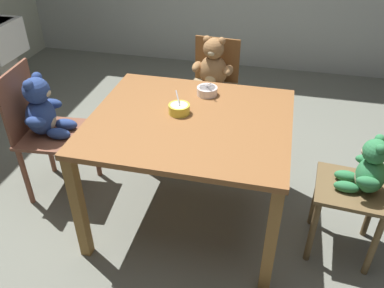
{
  "coord_description": "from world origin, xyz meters",
  "views": [
    {
      "loc": [
        0.45,
        -1.86,
        1.86
      ],
      "look_at": [
        0.0,
        0.05,
        0.53
      ],
      "focal_mm": 37.33,
      "sensor_mm": 36.0,
      "label": 1
    }
  ],
  "objects_px": {
    "teddy_chair_near_left": "(44,117)",
    "porridge_bowl_white_far_center": "(207,91)",
    "teddy_chair_far_center": "(212,77)",
    "teddy_chair_near_right": "(367,178)",
    "porridge_bowl_yellow_center": "(179,109)",
    "dining_table": "(190,133)"
  },
  "relations": [
    {
      "from": "teddy_chair_near_left",
      "to": "porridge_bowl_white_far_center",
      "type": "height_order",
      "value": "teddy_chair_near_left"
    },
    {
      "from": "porridge_bowl_white_far_center",
      "to": "teddy_chair_far_center",
      "type": "bearing_deg",
      "value": 97.27
    },
    {
      "from": "teddy_chair_near_right",
      "to": "porridge_bowl_white_far_center",
      "type": "xyz_separation_m",
      "value": [
        -0.93,
        0.37,
        0.22
      ]
    },
    {
      "from": "teddy_chair_near_right",
      "to": "teddy_chair_near_left",
      "type": "relative_size",
      "value": 1.05
    },
    {
      "from": "porridge_bowl_yellow_center",
      "to": "porridge_bowl_white_far_center",
      "type": "xyz_separation_m",
      "value": [
        0.11,
        0.26,
        -0.0
      ]
    },
    {
      "from": "porridge_bowl_white_far_center",
      "to": "teddy_chair_near_left",
      "type": "bearing_deg",
      "value": -165.98
    },
    {
      "from": "teddy_chair_near_right",
      "to": "teddy_chair_far_center",
      "type": "bearing_deg",
      "value": -38.48
    },
    {
      "from": "teddy_chair_far_center",
      "to": "teddy_chair_near_left",
      "type": "xyz_separation_m",
      "value": [
        -0.93,
        -0.83,
        -0.0
      ]
    },
    {
      "from": "teddy_chair_near_left",
      "to": "porridge_bowl_white_far_center",
      "type": "relative_size",
      "value": 6.97
    },
    {
      "from": "teddy_chair_near_left",
      "to": "teddy_chair_far_center",
      "type": "bearing_deg",
      "value": 36.42
    },
    {
      "from": "teddy_chair_near_left",
      "to": "porridge_bowl_yellow_center",
      "type": "xyz_separation_m",
      "value": [
        0.9,
        -0.01,
        0.18
      ]
    },
    {
      "from": "teddy_chair_far_center",
      "to": "teddy_chair_near_right",
      "type": "distance_m",
      "value": 1.39
    },
    {
      "from": "teddy_chair_far_center",
      "to": "dining_table",
      "type": "bearing_deg",
      "value": 6.93
    },
    {
      "from": "porridge_bowl_yellow_center",
      "to": "porridge_bowl_white_far_center",
      "type": "bearing_deg",
      "value": 67.51
    },
    {
      "from": "teddy_chair_near_right",
      "to": "porridge_bowl_white_far_center",
      "type": "distance_m",
      "value": 1.03
    },
    {
      "from": "dining_table",
      "to": "porridge_bowl_white_far_center",
      "type": "relative_size",
      "value": 8.74
    },
    {
      "from": "teddy_chair_near_right",
      "to": "porridge_bowl_yellow_center",
      "type": "relative_size",
      "value": 7.63
    },
    {
      "from": "teddy_chair_near_left",
      "to": "porridge_bowl_yellow_center",
      "type": "height_order",
      "value": "teddy_chair_near_left"
    },
    {
      "from": "teddy_chair_far_center",
      "to": "porridge_bowl_yellow_center",
      "type": "relative_size",
      "value": 7.21
    },
    {
      "from": "dining_table",
      "to": "porridge_bowl_white_far_center",
      "type": "xyz_separation_m",
      "value": [
        0.03,
        0.31,
        0.12
      ]
    },
    {
      "from": "teddy_chair_far_center",
      "to": "porridge_bowl_white_far_center",
      "type": "relative_size",
      "value": 6.95
    },
    {
      "from": "dining_table",
      "to": "teddy_chair_near_left",
      "type": "height_order",
      "value": "teddy_chair_near_left"
    }
  ]
}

